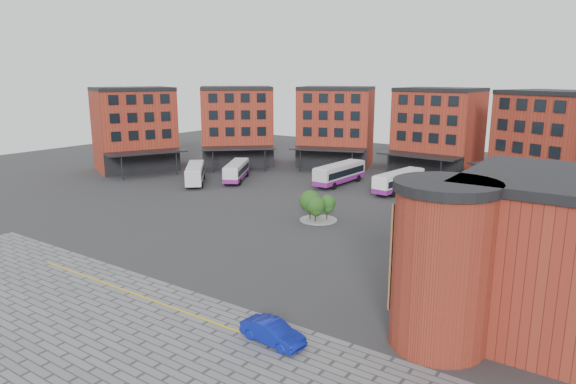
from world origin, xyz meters
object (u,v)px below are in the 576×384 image
Objects in this scene: bus_e at (471,195)px; bus_f at (501,210)px; bus_d at (399,181)px; tree_island at (316,205)px; bus_a at (195,173)px; blue_car at (273,332)px; bus_c at (340,173)px; bus_b at (236,171)px.

bus_e is 8.52m from bus_f.
tree_island is at bearing -87.68° from bus_d.
tree_island reaches higher than bus_e.
bus_d is (28.67, 12.64, -0.12)m from bus_a.
bus_d is 46.52m from blue_car.
bus_a is at bearing -144.85° from bus_c.
bus_e is at bearing -23.52° from bus_b.
bus_e is at bearing 172.21° from bus_f.
bus_f reaches higher than bus_e.
bus_c is (15.15, 6.88, 0.16)m from bus_b.
bus_f is at bearing -18.60° from bus_c.
tree_island reaches higher than bus_f.
bus_a is at bearing -154.39° from bus_b.
bus_e is at bearing -28.19° from bus_a.
bus_b is 52.06m from blue_car.
tree_island is at bearing -56.60° from bus_a.
bus_d is 19.22m from bus_f.
tree_island reaches higher than bus_c.
tree_island is 21.13m from bus_e.
bus_b is 2.29× the size of blue_car.
tree_island is 0.47× the size of bus_a.
bus_b is at bearing 150.87° from tree_island.
bus_b is 0.94× the size of bus_f.
bus_a is 51.05m from blue_car.
bus_e is (13.04, 16.62, -0.26)m from tree_island.
tree_island is 0.43× the size of bus_b.
blue_car is (12.42, -25.36, -1.24)m from tree_island.
bus_b is (-22.98, 12.81, -0.38)m from tree_island.
bus_d is at bearing -13.54° from bus_b.
bus_b is 36.22m from bus_e.
bus_b is at bearing -138.49° from bus_e.
blue_car is (39.22, -32.66, -1.01)m from bus_a.
bus_a is 2.10× the size of blue_car.
bus_d is 2.43× the size of blue_car.
bus_f is at bearing -4.05° from blue_car.
bus_c reaches higher than blue_car.
tree_island is 0.98× the size of blue_car.
blue_car is at bearing -69.23° from bus_d.
bus_e is (11.17, -3.32, 0.09)m from bus_d.
bus_f is (5.19, -6.75, 0.19)m from bus_e.
bus_f is (41.21, -2.93, 0.32)m from bus_b.
bus_c is at bearing -152.88° from bus_e.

